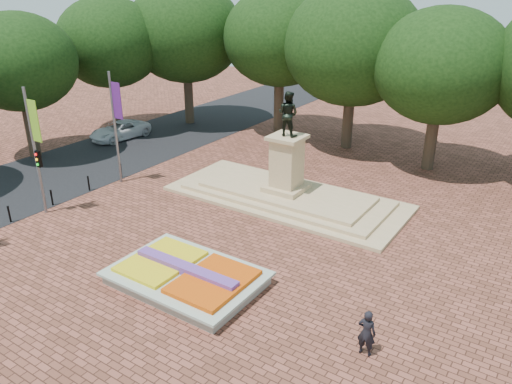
% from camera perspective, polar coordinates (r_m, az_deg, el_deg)
% --- Properties ---
extents(ground, '(90.00, 90.00, 0.00)m').
position_cam_1_polar(ground, '(23.72, -6.54, -7.39)').
color(ground, brown).
rests_on(ground, ground).
extents(asphalt_street, '(9.00, 90.00, 0.02)m').
position_cam_1_polar(asphalt_street, '(37.02, -19.56, 2.93)').
color(asphalt_street, black).
rests_on(asphalt_street, ground).
extents(flower_bed, '(6.30, 4.30, 0.91)m').
position_cam_1_polar(flower_bed, '(21.67, -7.89, -9.52)').
color(flower_bed, gray).
rests_on(flower_bed, ground).
extents(monument, '(14.00, 6.00, 6.40)m').
position_cam_1_polar(monument, '(29.19, 3.46, 0.77)').
color(monument, tan).
rests_on(monument, ground).
extents(tree_row_back, '(44.80, 8.80, 10.43)m').
position_cam_1_polar(tree_row_back, '(35.59, 15.53, 13.79)').
color(tree_row_back, '#3A2C1F').
rests_on(tree_row_back, ground).
extents(tree_row_street, '(8.40, 25.40, 9.98)m').
position_cam_1_polar(tree_row_street, '(39.00, -25.39, 12.78)').
color(tree_row_street, '#3A2C1F').
rests_on(tree_row_street, ground).
extents(banner_poles, '(0.88, 11.17, 7.00)m').
position_cam_1_polar(banner_poles, '(28.62, -24.40, 4.59)').
color(banner_poles, slate).
rests_on(banner_poles, ground).
extents(bollard_row, '(0.12, 13.12, 0.98)m').
position_cam_1_polar(bollard_row, '(30.16, -24.31, -1.35)').
color(bollard_row, black).
rests_on(bollard_row, ground).
extents(van, '(2.83, 5.21, 1.39)m').
position_cam_1_polar(van, '(42.12, -15.29, 6.82)').
color(van, silver).
rests_on(van, ground).
extents(pedestrian, '(0.66, 0.45, 1.78)m').
position_cam_1_polar(pedestrian, '(18.09, 12.52, -15.43)').
color(pedestrian, black).
rests_on(pedestrian, ground).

